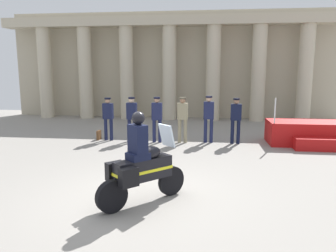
{
  "coord_description": "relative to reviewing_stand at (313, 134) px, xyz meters",
  "views": [
    {
      "loc": [
        1.42,
        -6.5,
        2.68
      ],
      "look_at": [
        0.35,
        2.59,
        1.11
      ],
      "focal_mm": 34.73,
      "sensor_mm": 36.0,
      "label": 1
    }
  ],
  "objects": [
    {
      "name": "ground_plane",
      "position": [
        -5.31,
        -5.68,
        -0.41
      ],
      "size": [
        28.6,
        28.6,
        0.0
      ],
      "primitive_type": "plane",
      "color": "gray"
    },
    {
      "name": "colonnade_backdrop",
      "position": [
        -5.92,
        6.14,
        2.75
      ],
      "size": [
        18.5,
        1.61,
        5.94
      ],
      "color": "#B6AB91",
      "rests_on": "ground_plane"
    },
    {
      "name": "reviewing_stand",
      "position": [
        0.0,
        0.0,
        0.0
      ],
      "size": [
        3.15,
        1.95,
        1.75
      ],
      "color": "#B71414",
      "rests_on": "ground_plane"
    },
    {
      "name": "officer_in_row_0",
      "position": [
        -7.63,
        -0.14,
        0.57
      ],
      "size": [
        0.38,
        0.24,
        1.66
      ],
      "rotation": [
        0.0,
        0.0,
        3.13
      ],
      "color": "#141938",
      "rests_on": "ground_plane"
    },
    {
      "name": "officer_in_row_1",
      "position": [
        -6.68,
        -0.22,
        0.59
      ],
      "size": [
        0.38,
        0.24,
        1.69
      ],
      "rotation": [
        0.0,
        0.0,
        3.13
      ],
      "color": "#141938",
      "rests_on": "ground_plane"
    },
    {
      "name": "officer_in_row_2",
      "position": [
        -5.71,
        -0.28,
        0.6
      ],
      "size": [
        0.38,
        0.24,
        1.71
      ],
      "rotation": [
        0.0,
        0.0,
        3.13
      ],
      "color": "#191E42",
      "rests_on": "ground_plane"
    },
    {
      "name": "officer_in_row_3",
      "position": [
        -4.75,
        -0.22,
        0.6
      ],
      "size": [
        0.38,
        0.24,
        1.71
      ],
      "rotation": [
        0.0,
        0.0,
        3.13
      ],
      "color": "gray",
      "rests_on": "ground_plane"
    },
    {
      "name": "officer_in_row_4",
      "position": [
        -3.78,
        -0.1,
        0.63
      ],
      "size": [
        0.38,
        0.24,
        1.75
      ],
      "rotation": [
        0.0,
        0.0,
        3.13
      ],
      "color": "#191E42",
      "rests_on": "ground_plane"
    },
    {
      "name": "officer_in_row_5",
      "position": [
        -2.79,
        -0.19,
        0.6
      ],
      "size": [
        0.38,
        0.24,
        1.69
      ],
      "rotation": [
        0.0,
        0.0,
        3.13
      ],
      "color": "black",
      "rests_on": "ground_plane"
    },
    {
      "name": "motorcycle_with_rider",
      "position": [
        -5.17,
        -6.03,
        0.39
      ],
      "size": [
        1.57,
        1.56,
        1.9
      ],
      "rotation": [
        0.0,
        0.0,
        0.78
      ],
      "color": "black",
      "rests_on": "ground_plane"
    },
    {
      "name": "briefcase_on_ground",
      "position": [
        -8.05,
        -0.07,
        -0.23
      ],
      "size": [
        0.1,
        0.32,
        0.36
      ],
      "primitive_type": "cube",
      "color": "brown",
      "rests_on": "ground_plane"
    }
  ]
}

